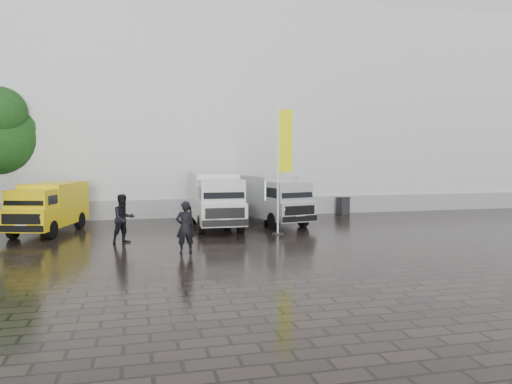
% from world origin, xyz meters
% --- Properties ---
extents(ground, '(120.00, 120.00, 0.00)m').
position_xyz_m(ground, '(0.00, 0.00, 0.00)').
color(ground, black).
rests_on(ground, ground).
extents(exhibition_hall, '(44.00, 16.00, 12.00)m').
position_xyz_m(exhibition_hall, '(2.00, 16.00, 6.00)').
color(exhibition_hall, silver).
rests_on(exhibition_hall, ground).
extents(hall_plinth, '(44.00, 0.15, 1.00)m').
position_xyz_m(hall_plinth, '(2.00, 7.95, 0.50)').
color(hall_plinth, gray).
rests_on(hall_plinth, ground).
extents(van_yellow, '(2.99, 4.95, 2.14)m').
position_xyz_m(van_yellow, '(-8.55, 4.01, 1.07)').
color(van_yellow, yellow).
rests_on(van_yellow, ground).
extents(van_white, '(2.02, 5.84, 2.52)m').
position_xyz_m(van_white, '(-1.31, 4.10, 1.26)').
color(van_white, silver).
rests_on(van_white, ground).
extents(van_silver, '(2.98, 5.66, 2.34)m').
position_xyz_m(van_silver, '(1.54, 4.70, 1.17)').
color(van_silver, silver).
rests_on(van_silver, ground).
extents(flagpole, '(0.88, 0.50, 5.49)m').
position_xyz_m(flagpole, '(1.14, 1.38, 3.10)').
color(flagpole, black).
rests_on(flagpole, ground).
extents(wheelie_bin, '(0.69, 0.69, 0.97)m').
position_xyz_m(wheelie_bin, '(6.54, 7.37, 0.48)').
color(wheelie_bin, black).
rests_on(wheelie_bin, ground).
extents(person_front, '(0.70, 0.50, 1.79)m').
position_xyz_m(person_front, '(-3.26, -1.76, 0.89)').
color(person_front, black).
rests_on(person_front, ground).
extents(person_tent, '(1.14, 1.06, 1.87)m').
position_xyz_m(person_tent, '(-5.36, 0.72, 0.94)').
color(person_tent, black).
rests_on(person_tent, ground).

